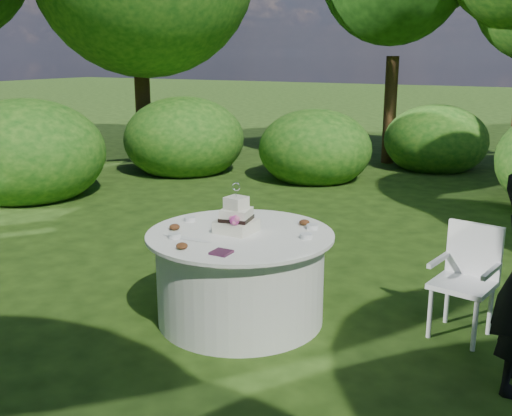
# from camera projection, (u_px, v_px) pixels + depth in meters

# --- Properties ---
(ground) EXTENTS (80.00, 80.00, 0.00)m
(ground) POSITION_uv_depth(u_px,v_px,m) (241.00, 318.00, 5.15)
(ground) COLOR #1A310D
(ground) RESTS_ON ground
(napkins) EXTENTS (0.14, 0.14, 0.02)m
(napkins) POSITION_uv_depth(u_px,v_px,m) (221.00, 252.00, 4.43)
(napkins) COLOR #461E38
(napkins) RESTS_ON table
(feather_plume) EXTENTS (0.48, 0.07, 0.01)m
(feather_plume) POSITION_uv_depth(u_px,v_px,m) (187.00, 238.00, 4.78)
(feather_plume) COLOR silver
(feather_plume) RESTS_ON table
(table) EXTENTS (1.56, 1.56, 0.77)m
(table) POSITION_uv_depth(u_px,v_px,m) (240.00, 276.00, 5.05)
(table) COLOR silver
(table) RESTS_ON ground
(cake) EXTENTS (0.30, 0.31, 0.42)m
(cake) POSITION_uv_depth(u_px,v_px,m) (236.00, 219.00, 4.95)
(cake) COLOR silver
(cake) RESTS_ON table
(chair) EXTENTS (0.52, 0.51, 0.90)m
(chair) POSITION_uv_depth(u_px,v_px,m) (467.00, 272.00, 4.76)
(chair) COLOR white
(chair) RESTS_ON ground
(votives) EXTENTS (1.21, 0.93, 0.04)m
(votives) POSITION_uv_depth(u_px,v_px,m) (244.00, 226.00, 5.07)
(votives) COLOR white
(votives) RESTS_ON table
(petal_cups) EXTENTS (0.99, 1.13, 0.05)m
(petal_cups) POSITION_uv_depth(u_px,v_px,m) (222.00, 231.00, 4.91)
(petal_cups) COLOR #562D16
(petal_cups) RESTS_ON table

